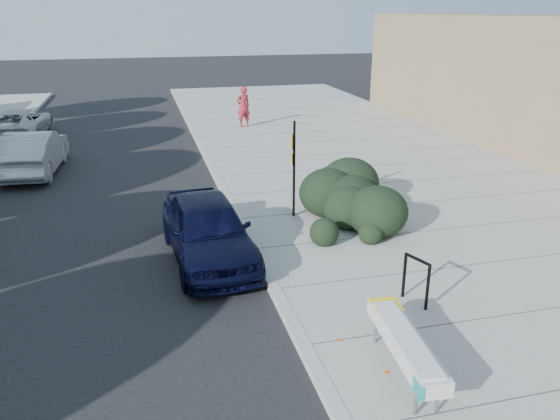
% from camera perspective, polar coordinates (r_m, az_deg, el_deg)
% --- Properties ---
extents(ground, '(120.00, 120.00, 0.00)m').
position_cam_1_polar(ground, '(10.99, -0.45, -8.93)').
color(ground, black).
rests_on(ground, ground).
extents(sidewalk_near, '(11.20, 50.00, 0.15)m').
position_cam_1_polar(sidewalk_near, '(17.19, 13.79, 1.72)').
color(sidewalk_near, gray).
rests_on(sidewalk_near, ground).
extents(curb_near, '(0.22, 50.00, 0.17)m').
position_cam_1_polar(curb_near, '(15.43, -4.94, 0.17)').
color(curb_near, '#9E9E99').
rests_on(curb_near, ground).
extents(bench, '(0.70, 2.32, 0.69)m').
position_cam_1_polar(bench, '(8.54, 12.94, -13.39)').
color(bench, gray).
rests_on(bench, sidewalk_near).
extents(bike_rack, '(0.25, 0.61, 0.93)m').
position_cam_1_polar(bike_rack, '(10.49, 14.05, -6.71)').
color(bike_rack, black).
rests_on(bike_rack, sidewalk_near).
extents(sign_post, '(0.16, 0.28, 2.56)m').
position_cam_1_polar(sign_post, '(14.22, 1.42, 4.93)').
color(sign_post, black).
rests_on(sign_post, sidewalk_near).
extents(hedge, '(2.84, 4.33, 1.49)m').
position_cam_1_polar(hedge, '(14.49, 5.90, 2.18)').
color(hedge, black).
rests_on(hedge, sidewalk_near).
extents(sedan_navy, '(2.02, 4.39, 1.46)m').
position_cam_1_polar(sedan_navy, '(12.33, -7.55, -2.00)').
color(sedan_navy, black).
rests_on(sedan_navy, ground).
extents(wagon_silver, '(1.83, 4.57, 1.48)m').
position_cam_1_polar(wagon_silver, '(20.72, -24.39, 5.53)').
color(wagon_silver, '#9B9CA0').
rests_on(wagon_silver, ground).
extents(suv_silver, '(2.38, 4.65, 1.26)m').
position_cam_1_polar(suv_silver, '(27.02, -25.52, 8.18)').
color(suv_silver, '#ACAEB2').
rests_on(suv_silver, ground).
extents(pedestrian, '(0.78, 0.63, 1.87)m').
position_cam_1_polar(pedestrian, '(26.03, -3.86, 10.72)').
color(pedestrian, maroon).
rests_on(pedestrian, sidewalk_near).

